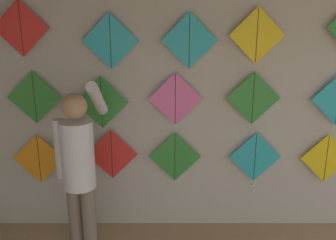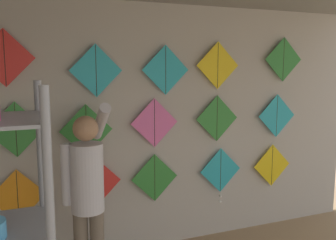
% 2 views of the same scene
% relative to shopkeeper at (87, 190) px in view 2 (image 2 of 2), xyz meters
% --- Properties ---
extents(back_panel, '(5.45, 0.06, 2.80)m').
position_rel_shopkeeper_xyz_m(back_panel, '(0.95, 0.73, 0.39)').
color(back_panel, '#BCB7AD').
rests_on(back_panel, ground).
extents(shopkeeper, '(0.44, 0.57, 1.80)m').
position_rel_shopkeeper_xyz_m(shopkeeper, '(0.00, 0.00, 0.00)').
color(shopkeeper, '#726656').
rests_on(shopkeeper, ground).
extents(kite_0, '(0.55, 0.01, 0.55)m').
position_rel_shopkeeper_xyz_m(kite_0, '(-0.59, 0.64, -0.19)').
color(kite_0, orange).
extents(kite_1, '(0.55, 0.01, 0.55)m').
position_rel_shopkeeper_xyz_m(kite_1, '(0.20, 0.64, -0.14)').
color(kite_1, red).
extents(kite_2, '(0.55, 0.01, 0.55)m').
position_rel_shopkeeper_xyz_m(kite_2, '(0.87, 0.64, -0.17)').
color(kite_2, '#338C38').
extents(kite_3, '(0.55, 0.04, 0.69)m').
position_rel_shopkeeper_xyz_m(kite_3, '(1.73, 0.64, -0.19)').
color(kite_3, '#28B2C6').
extents(kite_4, '(0.55, 0.01, 0.55)m').
position_rel_shopkeeper_xyz_m(kite_4, '(2.50, 0.64, -0.18)').
color(kite_4, yellow).
extents(kite_5, '(0.55, 0.01, 0.55)m').
position_rel_shopkeeper_xyz_m(kite_5, '(-0.57, 0.64, 0.49)').
color(kite_5, '#338C38').
extents(kite_6, '(0.55, 0.01, 0.55)m').
position_rel_shopkeeper_xyz_m(kite_6, '(0.11, 0.64, 0.43)').
color(kite_6, '#338C38').
extents(kite_7, '(0.55, 0.01, 0.55)m').
position_rel_shopkeeper_xyz_m(kite_7, '(0.87, 0.64, 0.47)').
color(kite_7, pink).
extents(kite_8, '(0.55, 0.01, 0.55)m').
position_rel_shopkeeper_xyz_m(kite_8, '(1.67, 0.64, 0.48)').
color(kite_8, '#338C38').
extents(kite_9, '(0.55, 0.01, 0.55)m').
position_rel_shopkeeper_xyz_m(kite_9, '(2.54, 0.64, 0.47)').
color(kite_9, '#28B2C6').
extents(kite_10, '(0.55, 0.01, 0.55)m').
position_rel_shopkeeper_xyz_m(kite_10, '(-0.63, 0.64, 1.18)').
color(kite_10, red).
extents(kite_11, '(0.55, 0.01, 0.55)m').
position_rel_shopkeeper_xyz_m(kite_11, '(0.23, 0.64, 1.05)').
color(kite_11, '#28B2C6').
extents(kite_12, '(0.55, 0.01, 0.55)m').
position_rel_shopkeeper_xyz_m(kite_12, '(1.01, 0.64, 1.06)').
color(kite_12, '#28B2C6').
extents(kite_13, '(0.55, 0.01, 0.55)m').
position_rel_shopkeeper_xyz_m(kite_13, '(1.67, 0.64, 1.11)').
color(kite_13, yellow).
extents(kite_14, '(0.55, 0.01, 0.55)m').
position_rel_shopkeeper_xyz_m(kite_14, '(2.61, 0.64, 1.18)').
color(kite_14, '#338C38').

